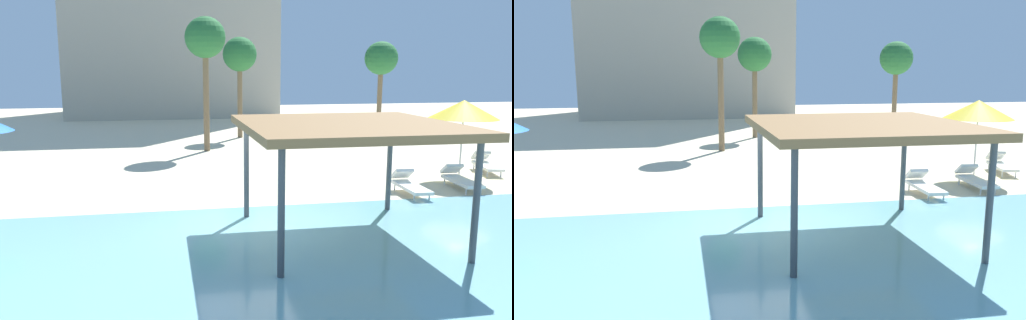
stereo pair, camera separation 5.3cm
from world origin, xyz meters
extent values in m
plane|color=beige|center=(0.00, 0.00, 0.00)|extent=(80.00, 80.00, 0.00)
cylinder|color=#42474C|center=(0.11, 0.56, 1.28)|extent=(0.14, 0.14, 2.55)
cylinder|color=#42474C|center=(4.11, 0.56, 1.28)|extent=(0.14, 0.14, 2.55)
cylinder|color=#42474C|center=(0.11, -3.44, 1.28)|extent=(0.14, 0.14, 2.55)
cylinder|color=#42474C|center=(4.11, -3.44, 1.28)|extent=(0.14, 0.14, 2.55)
cube|color=olive|center=(2.11, -1.44, 2.64)|extent=(4.70, 4.70, 0.18)
cylinder|color=silver|center=(8.42, 3.95, 1.09)|extent=(0.06, 0.06, 2.17)
cone|color=yellow|center=(8.42, 3.95, 2.50)|extent=(2.38, 2.38, 0.66)
cylinder|color=white|center=(10.09, 3.94, 0.11)|extent=(0.05, 0.05, 0.22)
cylinder|color=white|center=(9.63, 4.06, 0.11)|extent=(0.05, 0.05, 0.22)
cylinder|color=white|center=(10.46, 5.33, 0.11)|extent=(0.05, 0.05, 0.22)
cylinder|color=white|center=(10.00, 5.45, 0.11)|extent=(0.05, 0.05, 0.22)
cube|color=white|center=(10.05, 4.70, 0.27)|extent=(1.04, 1.89, 0.10)
cube|color=white|center=(10.24, 5.41, 0.55)|extent=(0.71, 0.64, 0.40)
cylinder|color=white|center=(5.79, 1.28, 0.11)|extent=(0.05, 0.05, 0.22)
cylinder|color=white|center=(5.31, 1.30, 0.11)|extent=(0.05, 0.05, 0.22)
cylinder|color=white|center=(5.85, 2.72, 0.11)|extent=(0.05, 0.05, 0.22)
cylinder|color=white|center=(5.37, 2.74, 0.11)|extent=(0.05, 0.05, 0.22)
cube|color=white|center=(5.58, 2.01, 0.27)|extent=(0.68, 1.82, 0.10)
cube|color=white|center=(5.61, 2.75, 0.55)|extent=(0.62, 0.53, 0.40)
cylinder|color=white|center=(7.80, 1.74, 0.11)|extent=(0.05, 0.05, 0.22)
cylinder|color=white|center=(7.32, 1.78, 0.11)|extent=(0.05, 0.05, 0.22)
cylinder|color=white|center=(7.90, 3.18, 0.11)|extent=(0.05, 0.05, 0.22)
cylinder|color=white|center=(7.42, 3.22, 0.11)|extent=(0.05, 0.05, 0.22)
cube|color=white|center=(7.61, 2.48, 0.27)|extent=(0.73, 1.84, 0.10)
cube|color=white|center=(7.66, 3.22, 0.55)|extent=(0.64, 0.55, 0.40)
cylinder|color=brown|center=(2.30, 16.10, 2.15)|extent=(0.28, 0.28, 4.30)
sphere|color=#286B33|center=(2.30, 16.10, 4.65)|extent=(1.90, 1.90, 1.90)
cylinder|color=brown|center=(0.04, 11.74, 2.48)|extent=(0.28, 0.28, 4.95)
sphere|color=#286B33|center=(0.04, 11.74, 5.30)|extent=(1.90, 1.90, 1.90)
cylinder|color=brown|center=(10.46, 15.66, 2.05)|extent=(0.28, 0.28, 4.11)
sphere|color=#286B33|center=(10.46, 15.66, 4.46)|extent=(1.90, 1.90, 1.90)
camera|label=1|loc=(-1.99, -12.30, 3.97)|focal=35.68mm
camera|label=2|loc=(-1.94, -12.31, 3.97)|focal=35.68mm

